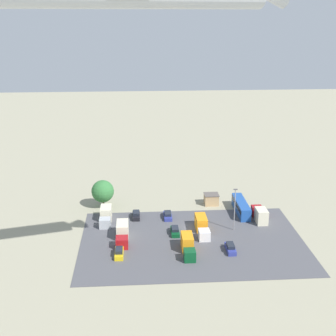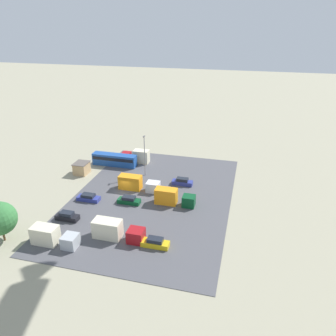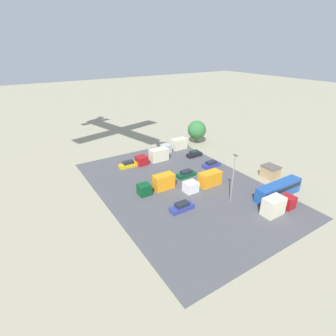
{
  "view_description": "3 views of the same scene",
  "coord_description": "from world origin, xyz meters",
  "px_view_note": "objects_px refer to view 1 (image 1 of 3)",
  "views": [
    {
      "loc": [
        11.47,
        97.14,
        47.07
      ],
      "look_at": [
        6.23,
        20.28,
        21.49
      ],
      "focal_mm": 50.0,
      "sensor_mm": 36.0,
      "label": 1
    },
    {
      "loc": [
        58.02,
        25.01,
        34.49
      ],
      "look_at": [
        0.56,
        10.17,
        7.59
      ],
      "focal_mm": 35.0,
      "sensor_mm": 36.0,
      "label": 2
    },
    {
      "loc": [
        -40.55,
        35.76,
        28.23
      ],
      "look_at": [
        4.35,
        7.13,
        3.05
      ],
      "focal_mm": 28.0,
      "sensor_mm": 36.0,
      "label": 3
    }
  ],
  "objects_px": {
    "parked_car_1": "(168,215)",
    "bus": "(241,206)",
    "parked_truck_1": "(260,214)",
    "shed_building": "(211,199)",
    "parked_truck_4": "(122,233)",
    "parked_car_2": "(230,248)",
    "parked_truck_0": "(106,216)",
    "parked_car_4": "(119,253)",
    "parked_car_3": "(136,215)",
    "parked_truck_2": "(202,226)",
    "parked_car_0": "(175,231)",
    "parked_truck_3": "(188,246)"
  },
  "relations": [
    {
      "from": "parked_truck_0",
      "to": "parked_truck_4",
      "type": "xyz_separation_m",
      "value": [
        -4.15,
        9.6,
        0.05
      ]
    },
    {
      "from": "parked_car_1",
      "to": "parked_car_3",
      "type": "relative_size",
      "value": 1.08
    },
    {
      "from": "parked_car_1",
      "to": "bus",
      "type": "bearing_deg",
      "value": -174.24
    },
    {
      "from": "shed_building",
      "to": "parked_car_2",
      "type": "xyz_separation_m",
      "value": [
        -0.07,
        25.2,
        -0.66
      ]
    },
    {
      "from": "parked_truck_4",
      "to": "parked_car_1",
      "type": "bearing_deg",
      "value": -135.12
    },
    {
      "from": "shed_building",
      "to": "parked_truck_0",
      "type": "relative_size",
      "value": 0.47
    },
    {
      "from": "parked_car_0",
      "to": "parked_truck_3",
      "type": "distance_m",
      "value": 8.96
    },
    {
      "from": "parked_car_4",
      "to": "parked_truck_0",
      "type": "xyz_separation_m",
      "value": [
        3.64,
        -16.85,
        0.77
      ]
    },
    {
      "from": "shed_building",
      "to": "parked_truck_4",
      "type": "distance_m",
      "value": 28.94
    },
    {
      "from": "parked_truck_3",
      "to": "parked_car_0",
      "type": "bearing_deg",
      "value": -77.47
    },
    {
      "from": "parked_car_4",
      "to": "parked_car_1",
      "type": "bearing_deg",
      "value": 58.02
    },
    {
      "from": "parked_car_2",
      "to": "parked_truck_3",
      "type": "distance_m",
      "value": 8.91
    },
    {
      "from": "parked_car_1",
      "to": "parked_truck_4",
      "type": "height_order",
      "value": "parked_truck_4"
    },
    {
      "from": "parked_car_3",
      "to": "parked_truck_3",
      "type": "xyz_separation_m",
      "value": [
        -10.58,
        17.83,
        0.8
      ]
    },
    {
      "from": "parked_car_1",
      "to": "parked_truck_2",
      "type": "distance_m",
      "value": 10.87
    },
    {
      "from": "shed_building",
      "to": "bus",
      "type": "bearing_deg",
      "value": 137.86
    },
    {
      "from": "parked_car_4",
      "to": "shed_building",
      "type": "bearing_deg",
      "value": 48.12
    },
    {
      "from": "parked_car_2",
      "to": "parked_truck_1",
      "type": "distance_m",
      "value": 17.49
    },
    {
      "from": "shed_building",
      "to": "bus",
      "type": "distance_m",
      "value": 8.77
    },
    {
      "from": "parked_car_1",
      "to": "parked_truck_0",
      "type": "bearing_deg",
      "value": 3.81
    },
    {
      "from": "parked_truck_3",
      "to": "bus",
      "type": "bearing_deg",
      "value": -128.62
    },
    {
      "from": "parked_car_2",
      "to": "parked_truck_0",
      "type": "height_order",
      "value": "parked_truck_0"
    },
    {
      "from": "parked_car_2",
      "to": "parked_truck_4",
      "type": "height_order",
      "value": "parked_truck_4"
    },
    {
      "from": "parked_truck_3",
      "to": "parked_truck_1",
      "type": "bearing_deg",
      "value": -142.82
    },
    {
      "from": "parked_car_4",
      "to": "parked_truck_0",
      "type": "distance_m",
      "value": 17.25
    },
    {
      "from": "parked_car_2",
      "to": "parked_car_4",
      "type": "xyz_separation_m",
      "value": [
        22.99,
        0.36,
        -0.03
      ]
    },
    {
      "from": "shed_building",
      "to": "parked_car_2",
      "type": "height_order",
      "value": "shed_building"
    },
    {
      "from": "parked_truck_2",
      "to": "parked_truck_3",
      "type": "xyz_separation_m",
      "value": [
        4.18,
        9.19,
        0.06
      ]
    },
    {
      "from": "parked_car_0",
      "to": "parked_car_3",
      "type": "bearing_deg",
      "value": 133.48
    },
    {
      "from": "parked_car_0",
      "to": "parked_truck_0",
      "type": "bearing_deg",
      "value": 154.26
    },
    {
      "from": "parked_car_0",
      "to": "parked_car_4",
      "type": "height_order",
      "value": "parked_car_4"
    },
    {
      "from": "parked_car_0",
      "to": "parked_car_1",
      "type": "xyz_separation_m",
      "value": [
        1.04,
        -8.61,
        -0.03
      ]
    },
    {
      "from": "parked_truck_1",
      "to": "shed_building",
      "type": "bearing_deg",
      "value": 132.67
    },
    {
      "from": "parked_car_2",
      "to": "parked_truck_1",
      "type": "bearing_deg",
      "value": -124.52
    },
    {
      "from": "bus",
      "to": "parked_car_4",
      "type": "xyz_separation_m",
      "value": [
        29.42,
        19.68,
        -0.97
      ]
    },
    {
      "from": "parked_car_0",
      "to": "parked_car_4",
      "type": "distance_m",
      "value": 15.28
    },
    {
      "from": "parked_truck_3",
      "to": "parked_car_3",
      "type": "bearing_deg",
      "value": -59.31
    },
    {
      "from": "parked_car_3",
      "to": "parked_truck_3",
      "type": "height_order",
      "value": "parked_truck_3"
    },
    {
      "from": "parked_car_3",
      "to": "parked_truck_2",
      "type": "bearing_deg",
      "value": -30.34
    },
    {
      "from": "parked_car_1",
      "to": "parked_car_3",
      "type": "bearing_deg",
      "value": -3.85
    },
    {
      "from": "parked_car_3",
      "to": "parked_truck_4",
      "type": "distance_m",
      "value": 11.52
    },
    {
      "from": "parked_car_0",
      "to": "parked_car_1",
      "type": "height_order",
      "value": "parked_car_0"
    },
    {
      "from": "parked_car_4",
      "to": "parked_truck_4",
      "type": "height_order",
      "value": "parked_truck_4"
    },
    {
      "from": "parked_car_4",
      "to": "parked_truck_1",
      "type": "height_order",
      "value": "parked_truck_1"
    },
    {
      "from": "bus",
      "to": "parked_car_0",
      "type": "relative_size",
      "value": 2.46
    },
    {
      "from": "parked_truck_4",
      "to": "parked_truck_2",
      "type": "bearing_deg",
      "value": -172.16
    },
    {
      "from": "parked_truck_0",
      "to": "parked_truck_1",
      "type": "bearing_deg",
      "value": 176.72
    },
    {
      "from": "bus",
      "to": "parked_car_0",
      "type": "bearing_deg",
      "value": 31.22
    },
    {
      "from": "parked_car_2",
      "to": "parked_car_3",
      "type": "distance_m",
      "value": 26.49
    },
    {
      "from": "parked_car_2",
      "to": "parked_car_3",
      "type": "xyz_separation_m",
      "value": [
        19.46,
        -17.98,
        -0.01
      ]
    }
  ]
}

